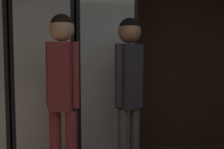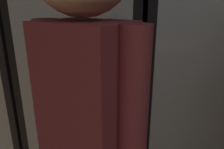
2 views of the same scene
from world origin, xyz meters
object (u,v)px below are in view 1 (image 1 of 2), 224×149
(cooler_left, at_px, (48,79))
(shopper_near, at_px, (63,85))
(shopper_far, at_px, (129,82))
(cooler_center, at_px, (104,78))

(cooler_left, xyz_separation_m, shopper_near, (0.23, -0.86, 0.02))
(cooler_left, bearing_deg, shopper_far, -43.17)
(cooler_left, xyz_separation_m, shopper_far, (0.83, -0.78, 0.04))
(cooler_left, relative_size, shopper_far, 1.26)
(shopper_far, bearing_deg, cooler_center, 101.48)
(shopper_near, relative_size, shopper_far, 1.01)
(cooler_left, distance_m, shopper_near, 0.89)
(cooler_center, distance_m, shopper_far, 0.80)
(cooler_center, xyz_separation_m, shopper_far, (0.16, -0.78, 0.03))
(cooler_left, relative_size, cooler_center, 1.00)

